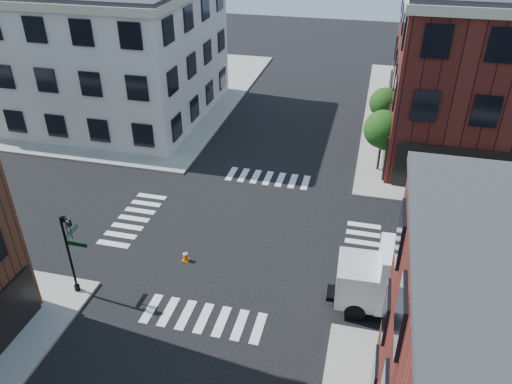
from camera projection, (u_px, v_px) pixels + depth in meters
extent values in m
plane|color=black|center=(242.00, 235.00, 29.66)|extent=(120.00, 120.00, 0.00)
cube|color=gray|center=(99.00, 88.00, 51.38)|extent=(30.00, 30.00, 0.15)
cube|color=silver|center=(81.00, 50.00, 44.01)|extent=(22.00, 16.00, 11.00)
cylinder|color=black|center=(379.00, 160.00, 35.96)|extent=(0.18, 0.18, 1.47)
cylinder|color=black|center=(380.00, 151.00, 35.58)|extent=(0.12, 0.12, 1.47)
sphere|color=#12360E|center=(383.00, 129.00, 34.71)|extent=(2.69, 2.69, 2.69)
sphere|color=#12360E|center=(385.00, 137.00, 34.86)|extent=(1.85, 1.85, 1.85)
cylinder|color=black|center=(381.00, 128.00, 40.98)|extent=(0.18, 0.18, 1.33)
cylinder|color=black|center=(382.00, 120.00, 40.64)|extent=(0.12, 0.12, 1.33)
sphere|color=#12360E|center=(385.00, 103.00, 39.85)|extent=(2.43, 2.43, 2.43)
sphere|color=#12360E|center=(387.00, 109.00, 39.98)|extent=(1.67, 1.67, 1.67)
cylinder|color=black|center=(70.00, 256.00, 24.21)|extent=(0.12, 0.12, 4.60)
cylinder|color=black|center=(77.00, 288.00, 25.25)|extent=(0.28, 0.28, 0.30)
cube|color=#053819|center=(77.00, 244.00, 23.66)|extent=(1.10, 0.03, 0.22)
cube|color=#053819|center=(72.00, 232.00, 24.10)|extent=(0.03, 1.10, 0.22)
imported|color=black|center=(71.00, 229.00, 23.40)|extent=(0.22, 0.18, 1.10)
imported|color=black|center=(65.00, 225.00, 23.70)|extent=(0.18, 0.22, 1.10)
cube|color=white|center=(442.00, 282.00, 22.96)|extent=(5.86, 2.73, 3.08)
cube|color=maroon|center=(445.00, 301.00, 21.91)|extent=(2.18, 0.14, 0.69)
cube|color=maroon|center=(439.00, 265.00, 24.02)|extent=(2.18, 0.14, 0.69)
cube|color=#BDBDC0|center=(358.00, 280.00, 23.88)|extent=(2.09, 2.47, 1.99)
cube|color=black|center=(338.00, 272.00, 23.86)|extent=(0.18, 1.89, 0.89)
cube|color=black|center=(410.00, 304.00, 23.99)|extent=(7.98, 1.34, 0.25)
cylinder|color=black|center=(355.00, 311.00, 23.55)|extent=(1.01, 0.39, 0.99)
cylinder|color=black|center=(356.00, 282.00, 25.30)|extent=(1.01, 0.39, 0.99)
cylinder|color=black|center=(433.00, 322.00, 22.94)|extent=(1.01, 0.39, 0.99)
cylinder|color=black|center=(429.00, 292.00, 24.69)|extent=(1.01, 0.39, 0.99)
cylinder|color=black|center=(488.00, 330.00, 22.54)|extent=(1.01, 0.39, 0.99)
cylinder|color=black|center=(480.00, 298.00, 24.29)|extent=(1.01, 0.39, 0.99)
cube|color=#DF5B09|center=(186.00, 260.00, 27.58)|extent=(0.39, 0.39, 0.04)
cone|color=#DF5B09|center=(185.00, 255.00, 27.42)|extent=(0.37, 0.37, 0.67)
cylinder|color=white|center=(185.00, 254.00, 27.37)|extent=(0.26, 0.26, 0.08)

